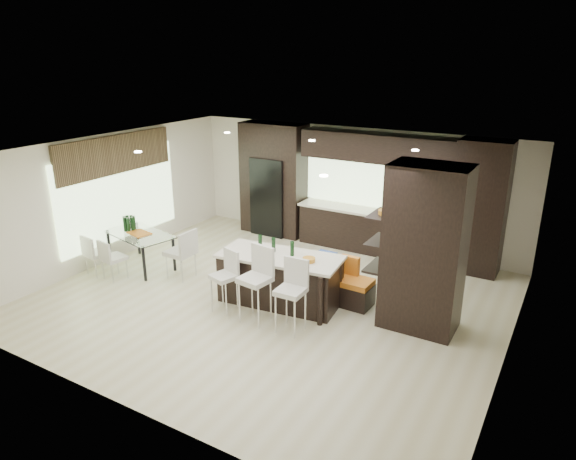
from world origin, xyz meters
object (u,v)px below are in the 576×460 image
Objects in this scene: kitchen_island at (280,279)px; stool_right at (291,304)px; floor_vase at (397,276)px; stool_mid at (255,293)px; dining_table at (141,250)px; chair_far at (98,256)px; chair_end at (181,256)px; chair_near at (114,261)px; stool_left at (224,287)px; bench at (338,288)px.

kitchen_island is 2.23× the size of stool_right.
floor_vase is at bearing 18.29° from kitchen_island.
dining_table is (-3.35, 0.72, -0.16)m from stool_mid.
chair_far is (-4.49, -0.01, -0.10)m from stool_right.
chair_near is at bearing 123.71° from chair_end.
floor_vase is 0.78× the size of dining_table.
floor_vase reaches higher than dining_table.
chair_near is at bearing -173.51° from kitchen_island.
floor_vase is at bearing -76.61° from chair_end.
dining_table is at bearing -177.26° from stool_left.
dining_table is at bearing -169.77° from floor_vase.
chair_end is at bearing 32.85° from chair_far.
chair_far is at bearing 115.12° from chair_end.
chair_near reaches higher than bench.
kitchen_island is 1.69× the size of bench.
stool_mid is 1.35× the size of chair_far.
stool_mid reaches higher than kitchen_island.
dining_table is at bearing 90.52° from chair_end.
floor_vase reaches higher than chair_near.
bench is at bearing 80.08° from stool_right.
stool_mid reaches higher than stool_left.
stool_left is 0.95× the size of chair_end.
stool_left is at bearing 9.95° from chair_near.
bench is 3.20m from chair_end.
kitchen_island reaches higher than stool_left.
kitchen_island is 3.44m from chair_near.
bench is at bearing 21.70° from dining_table.
chair_near is at bearing -77.04° from dining_table.
kitchen_island is at bearing -87.60° from chair_end.
chair_near is (-4.01, -0.01, -0.10)m from stool_right.
chair_end is at bearing -167.13° from floor_vase.
chair_near is at bearing -160.36° from bench.
kitchen_island is at bearing 97.91° from stool_mid.
stool_mid is 1.37× the size of chair_near.
dining_table is at bearing 99.41° from chair_near.
chair_end is (1.09, 0.71, 0.08)m from chair_near.
bench is at bearing 65.67° from stool_mid.
floor_vase reaches higher than chair_end.
chair_far is 0.83× the size of chair_end.
floor_vase reaches higher than stool_left.
bench is (0.86, 1.37, -0.28)m from stool_mid.
dining_table is 1.96× the size of chair_far.
stool_right is (0.67, -0.78, 0.03)m from kitchen_island.
chair_far is (-0.47, -0.00, 0.01)m from chair_near.
stool_left is at bearing -137.93° from kitchen_island.
floor_vase is at bearing 27.04° from chair_near.
dining_table is (-4.01, 0.71, -0.12)m from stool_right.
stool_mid is at bearing -96.75° from kitchen_island.
stool_mid is 1.12× the size of chair_end.
stool_right is 3.01m from chair_end.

